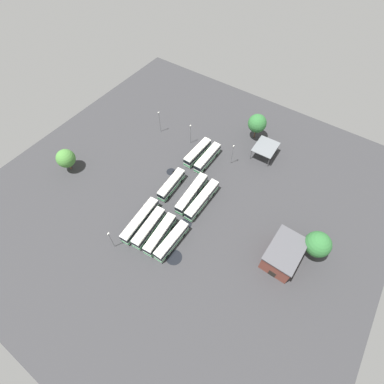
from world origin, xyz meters
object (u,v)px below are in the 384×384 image
object	(u,v)px
bus_row0_slot1	(207,158)
lamp_post_far_corner	(111,240)
bus_row1_slot0	(171,185)
depot_building	(283,254)
bus_row1_slot2	(192,193)
lamp_post_near_entrance	(232,154)
tree_east_edge	(257,123)
bus_row2_slot1	(149,228)
bus_row1_slot3	(202,200)
tree_west_edge	(66,158)
bus_row2_slot2	(160,234)
maintenance_shelter	(266,147)
lamp_post_mid_lot	(160,121)
lamp_post_by_building	(190,133)
bus_row2_slot3	(172,241)
tree_south_edge	(318,244)
bus_row0_slot0	(198,152)
bus_row2_slot0	(140,220)

from	to	relation	value
bus_row0_slot1	lamp_post_far_corner	distance (m)	38.78
bus_row1_slot0	depot_building	distance (m)	36.23
bus_row1_slot2	lamp_post_near_entrance	size ratio (longest dim) A/B	1.85
lamp_post_far_corner	tree_east_edge	size ratio (longest dim) A/B	0.80
bus_row2_slot1	bus_row1_slot2	bearing A→B (deg)	168.95
bus_row0_slot1	bus_row1_slot3	xyz separation A→B (m)	(14.32, 7.41, 0.00)
tree_west_edge	tree_east_edge	size ratio (longest dim) A/B	0.84
lamp_post_far_corner	lamp_post_near_entrance	bearing A→B (deg)	166.12
tree_east_edge	bus_row1_slot0	bearing A→B (deg)	-16.74
bus_row1_slot0	tree_east_edge	bearing A→B (deg)	163.26
bus_row1_slot3	bus_row2_slot2	size ratio (longest dim) A/B	1.16
bus_row1_slot2	bus_row2_slot1	world-z (taller)	same
bus_row2_slot2	maintenance_shelter	bearing A→B (deg)	167.73
bus_row0_slot1	bus_row1_slot3	bearing A→B (deg)	27.35
bus_row2_slot1	lamp_post_far_corner	distance (m)	10.11
bus_row2_slot2	lamp_post_mid_lot	size ratio (longest dim) A/B	1.49
bus_row2_slot2	lamp_post_by_building	world-z (taller)	lamp_post_by_building
bus_row2_slot3	maintenance_shelter	xyz separation A→B (m)	(-42.37, 5.61, 1.85)
bus_row1_slot3	tree_south_edge	world-z (taller)	tree_south_edge
maintenance_shelter	lamp_post_mid_lot	world-z (taller)	lamp_post_mid_lot
lamp_post_near_entrance	maintenance_shelter	bearing A→B (deg)	141.84
depot_building	tree_south_edge	xyz separation A→B (m)	(-5.81, 5.73, 2.37)
lamp_post_by_building	bus_row1_slot0	bearing A→B (deg)	18.49
lamp_post_mid_lot	lamp_post_near_entrance	size ratio (longest dim) A/B	1.07
maintenance_shelter	lamp_post_by_building	xyz separation A→B (m)	(8.82, -22.97, 0.45)
lamp_post_by_building	bus_row2_slot1	bearing A→B (deg)	16.56
tree_east_edge	bus_row2_slot1	bearing A→B (deg)	-7.54
bus_row2_slot1	lamp_post_mid_lot	bearing A→B (deg)	-146.10
bus_row0_slot0	lamp_post_near_entrance	distance (m)	11.31
maintenance_shelter	tree_south_edge	xyz separation A→B (m)	(24.18, 25.28, 1.60)
bus_row1_slot3	tree_west_edge	bearing A→B (deg)	-73.09
bus_row2_slot3	bus_row0_slot1	bearing A→B (deg)	-164.83
maintenance_shelter	lamp_post_far_corner	world-z (taller)	lamp_post_far_corner
lamp_post_mid_lot	lamp_post_near_entrance	xyz separation A→B (m)	(-1.18, 27.67, -0.27)
bus_row2_slot0	bus_row2_slot2	xyz separation A→B (m)	(0.24, 7.04, -0.00)
bus_row2_slot3	depot_building	size ratio (longest dim) A/B	1.03
bus_row2_slot0	lamp_post_mid_lot	bearing A→B (deg)	-150.10
bus_row0_slot0	tree_south_edge	size ratio (longest dim) A/B	1.39
bus_row2_slot1	bus_row2_slot3	distance (m)	7.29
bus_row2_slot3	bus_row2_slot2	bearing A→B (deg)	-87.40
depot_building	bus_row1_slot0	bearing A→B (deg)	-93.36
bus_row2_slot0	lamp_post_far_corner	bearing A→B (deg)	-7.94
bus_row2_slot0	depot_building	size ratio (longest dim) A/B	1.26
bus_row2_slot2	lamp_post_near_entrance	xyz separation A→B (m)	(-33.52, 2.17, 2.38)
lamp_post_by_building	tree_south_edge	xyz separation A→B (m)	(15.35, 48.25, 1.15)
tree_south_edge	tree_west_edge	size ratio (longest dim) A/B	1.12
bus_row2_slot1	depot_building	distance (m)	34.87
lamp_post_by_building	tree_west_edge	distance (m)	39.43
bus_row1_slot3	bus_row2_slot1	bearing A→B (deg)	-23.41
bus_row0_slot1	maintenance_shelter	distance (m)	18.84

